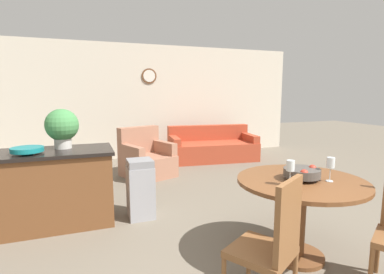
{
  "coord_description": "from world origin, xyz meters",
  "views": [
    {
      "loc": [
        -1.39,
        -1.01,
        1.56
      ],
      "look_at": [
        -0.01,
        2.73,
        0.97
      ],
      "focal_mm": 28.0,
      "sensor_mm": 36.0,
      "label": 1
    }
  ],
  "objects_px": {
    "wine_glass_right": "(331,164)",
    "teal_bowl": "(27,150)",
    "armchair": "(146,160)",
    "dining_table": "(300,198)",
    "wine_glass_left": "(290,167)",
    "couch": "(212,148)",
    "dining_chair_near_left": "(272,241)",
    "trash_bin": "(141,189)",
    "potted_plant": "(62,126)",
    "fruit_bowl": "(302,172)",
    "kitchen_island": "(50,188)"
  },
  "relations": [
    {
      "from": "dining_chair_near_left",
      "to": "couch",
      "type": "xyz_separation_m",
      "value": [
        1.63,
        4.68,
        -0.25
      ]
    },
    {
      "from": "fruit_bowl",
      "to": "couch",
      "type": "distance_m",
      "value": 4.33
    },
    {
      "from": "teal_bowl",
      "to": "trash_bin",
      "type": "relative_size",
      "value": 0.45
    },
    {
      "from": "dining_chair_near_left",
      "to": "potted_plant",
      "type": "height_order",
      "value": "potted_plant"
    },
    {
      "from": "dining_chair_near_left",
      "to": "trash_bin",
      "type": "height_order",
      "value": "dining_chair_near_left"
    },
    {
      "from": "wine_glass_right",
      "to": "potted_plant",
      "type": "distance_m",
      "value": 2.96
    },
    {
      "from": "dining_table",
      "to": "couch",
      "type": "height_order",
      "value": "couch"
    },
    {
      "from": "kitchen_island",
      "to": "trash_bin",
      "type": "bearing_deg",
      "value": -7.67
    },
    {
      "from": "fruit_bowl",
      "to": "armchair",
      "type": "relative_size",
      "value": 0.31
    },
    {
      "from": "dining_table",
      "to": "dining_chair_near_left",
      "type": "distance_m",
      "value": 0.82
    },
    {
      "from": "kitchen_island",
      "to": "trash_bin",
      "type": "distance_m",
      "value": 1.05
    },
    {
      "from": "dining_chair_near_left",
      "to": "wine_glass_right",
      "type": "relative_size",
      "value": 4.49
    },
    {
      "from": "trash_bin",
      "to": "kitchen_island",
      "type": "bearing_deg",
      "value": 172.33
    },
    {
      "from": "wine_glass_left",
      "to": "trash_bin",
      "type": "bearing_deg",
      "value": 122.85
    },
    {
      "from": "dining_table",
      "to": "wine_glass_left",
      "type": "distance_m",
      "value": 0.42
    },
    {
      "from": "dining_chair_near_left",
      "to": "wine_glass_left",
      "type": "relative_size",
      "value": 4.49
    },
    {
      "from": "teal_bowl",
      "to": "couch",
      "type": "xyz_separation_m",
      "value": [
        3.42,
        2.7,
        -0.67
      ]
    },
    {
      "from": "dining_chair_near_left",
      "to": "couch",
      "type": "relative_size",
      "value": 0.48
    },
    {
      "from": "couch",
      "to": "potted_plant",
      "type": "bearing_deg",
      "value": -134.52
    },
    {
      "from": "dining_table",
      "to": "kitchen_island",
      "type": "bearing_deg",
      "value": 144.8
    },
    {
      "from": "wine_glass_left",
      "to": "wine_glass_right",
      "type": "height_order",
      "value": "same"
    },
    {
      "from": "wine_glass_right",
      "to": "teal_bowl",
      "type": "distance_m",
      "value": 3.1
    },
    {
      "from": "kitchen_island",
      "to": "potted_plant",
      "type": "height_order",
      "value": "potted_plant"
    },
    {
      "from": "teal_bowl",
      "to": "armchair",
      "type": "height_order",
      "value": "teal_bowl"
    },
    {
      "from": "kitchen_island",
      "to": "trash_bin",
      "type": "relative_size",
      "value": 1.94
    },
    {
      "from": "wine_glass_left",
      "to": "wine_glass_right",
      "type": "relative_size",
      "value": 1.0
    },
    {
      "from": "wine_glass_right",
      "to": "kitchen_island",
      "type": "height_order",
      "value": "wine_glass_right"
    },
    {
      "from": "dining_chair_near_left",
      "to": "trash_bin",
      "type": "xyz_separation_m",
      "value": [
        -0.57,
        1.95,
        -0.16
      ]
    },
    {
      "from": "fruit_bowl",
      "to": "wine_glass_right",
      "type": "xyz_separation_m",
      "value": [
        0.2,
        -0.13,
        0.1
      ]
    },
    {
      "from": "dining_table",
      "to": "potted_plant",
      "type": "distance_m",
      "value": 2.77
    },
    {
      "from": "dining_chair_near_left",
      "to": "couch",
      "type": "height_order",
      "value": "dining_chair_near_left"
    },
    {
      "from": "potted_plant",
      "to": "armchair",
      "type": "height_order",
      "value": "potted_plant"
    },
    {
      "from": "dining_table",
      "to": "kitchen_island",
      "type": "height_order",
      "value": "kitchen_island"
    },
    {
      "from": "dining_table",
      "to": "dining_chair_near_left",
      "type": "relative_size",
      "value": 1.18
    },
    {
      "from": "dining_chair_near_left",
      "to": "fruit_bowl",
      "type": "relative_size",
      "value": 3.02
    },
    {
      "from": "teal_bowl",
      "to": "trash_bin",
      "type": "xyz_separation_m",
      "value": [
        1.22,
        -0.02,
        -0.58
      ]
    },
    {
      "from": "dining_chair_near_left",
      "to": "wine_glass_left",
      "type": "distance_m",
      "value": 0.72
    },
    {
      "from": "fruit_bowl",
      "to": "dining_table",
      "type": "bearing_deg",
      "value": -135.63
    },
    {
      "from": "dining_table",
      "to": "wine_glass_right",
      "type": "xyz_separation_m",
      "value": [
        0.2,
        -0.13,
        0.34
      ]
    },
    {
      "from": "dining_table",
      "to": "dining_chair_near_left",
      "type": "bearing_deg",
      "value": -142.98
    },
    {
      "from": "wine_glass_left",
      "to": "wine_glass_right",
      "type": "distance_m",
      "value": 0.41
    },
    {
      "from": "teal_bowl",
      "to": "potted_plant",
      "type": "bearing_deg",
      "value": 33.51
    },
    {
      "from": "wine_glass_right",
      "to": "trash_bin",
      "type": "distance_m",
      "value": 2.21
    },
    {
      "from": "wine_glass_left",
      "to": "couch",
      "type": "distance_m",
      "value": 4.5
    },
    {
      "from": "teal_bowl",
      "to": "kitchen_island",
      "type": "bearing_deg",
      "value": 32.58
    },
    {
      "from": "dining_chair_near_left",
      "to": "fruit_bowl",
      "type": "xyz_separation_m",
      "value": [
        0.66,
        0.5,
        0.31
      ]
    },
    {
      "from": "potted_plant",
      "to": "trash_bin",
      "type": "xyz_separation_m",
      "value": [
        0.87,
        -0.26,
        -0.79
      ]
    },
    {
      "from": "teal_bowl",
      "to": "couch",
      "type": "bearing_deg",
      "value": 38.29
    },
    {
      "from": "dining_table",
      "to": "teal_bowl",
      "type": "height_order",
      "value": "teal_bowl"
    },
    {
      "from": "wine_glass_left",
      "to": "wine_glass_right",
      "type": "xyz_separation_m",
      "value": [
        0.41,
        -0.03,
        0.0
      ]
    }
  ]
}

